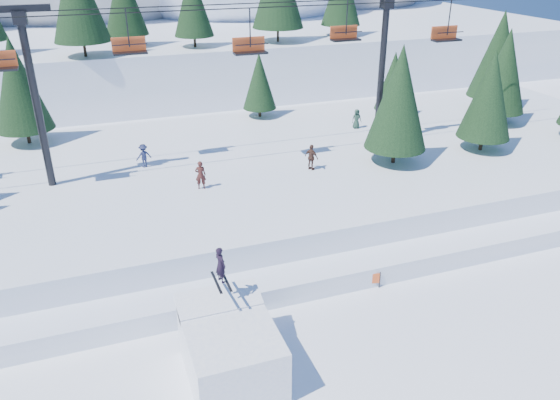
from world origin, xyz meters
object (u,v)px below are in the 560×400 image
object	(u,v)px
banner_near	(352,280)
banner_far	(416,262)
chairlift	(215,59)
jump_kicker	(231,349)

from	to	relation	value
banner_near	banner_far	world-z (taller)	same
banner_near	banner_far	size ratio (longest dim) A/B	0.98
banner_far	chairlift	bearing A→B (deg)	120.78
banner_near	banner_far	distance (m)	3.93
jump_kicker	banner_near	bearing A→B (deg)	27.12
banner_near	banner_far	xyz separation A→B (m)	(3.91, 0.42, 0.00)
jump_kicker	chairlift	xyz separation A→B (m)	(3.76, 16.50, 8.06)
chairlift	banner_far	world-z (taller)	chairlift
chairlift	banner_near	size ratio (longest dim) A/B	16.51
chairlift	jump_kicker	bearing A→B (deg)	-102.82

